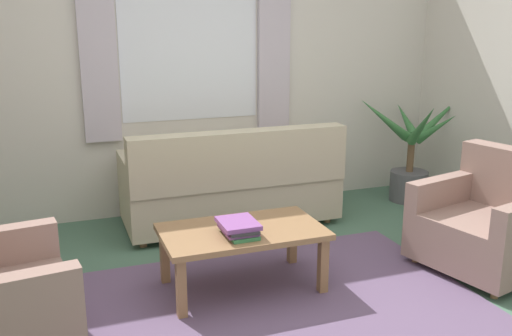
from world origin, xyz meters
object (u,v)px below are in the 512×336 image
object	(u,v)px
coffee_table	(242,237)
potted_plant	(410,158)
armchair_right	(489,223)
couch	(232,186)
book_stack_on_table	(239,227)

from	to	relation	value
coffee_table	potted_plant	xyz separation A→B (m)	(2.25, 1.29, 0.07)
armchair_right	coffee_table	xyz separation A→B (m)	(-1.84, 0.30, 0.03)
couch	book_stack_on_table	distance (m)	1.37
book_stack_on_table	potted_plant	size ratio (longest dim) A/B	0.26
armchair_right	book_stack_on_table	size ratio (longest dim) A/B	3.11
armchair_right	potted_plant	distance (m)	1.65
couch	book_stack_on_table	bearing A→B (deg)	74.00
armchair_right	coffee_table	bearing A→B (deg)	-113.02
couch	book_stack_on_table	size ratio (longest dim) A/B	5.85
couch	book_stack_on_table	xyz separation A→B (m)	(-0.38, -1.31, 0.12)
coffee_table	book_stack_on_table	xyz separation A→B (m)	(-0.06, -0.09, 0.11)
armchair_right	coffee_table	distance (m)	1.87
armchair_right	book_stack_on_table	bearing A→B (deg)	-110.01
book_stack_on_table	potted_plant	xyz separation A→B (m)	(2.31, 1.38, -0.03)
armchair_right	coffee_table	world-z (taller)	armchair_right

